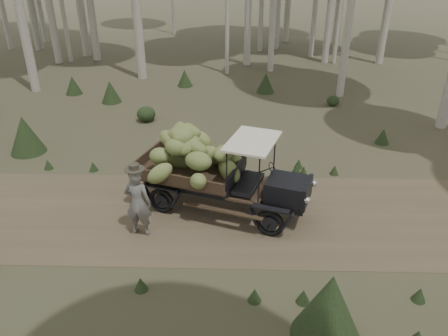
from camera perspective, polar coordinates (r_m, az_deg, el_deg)
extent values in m
plane|color=#473D2B|center=(11.08, -8.94, -6.01)|extent=(120.00, 120.00, 0.00)
cube|color=brown|center=(11.08, -8.95, -5.99)|extent=(70.00, 4.00, 0.01)
cube|color=black|center=(10.35, 8.15, -2.72)|extent=(1.12, 1.09, 0.49)
cube|color=black|center=(10.28, 10.81, -3.19)|extent=(0.38, 0.87, 0.55)
cube|color=black|center=(10.59, 1.59, -1.13)|extent=(0.47, 1.21, 0.49)
cube|color=#38281C|center=(11.05, -4.56, -0.44)|extent=(2.89, 2.34, 0.07)
cube|color=#38281C|center=(11.63, -2.95, 2.01)|extent=(2.38, 0.86, 0.29)
cube|color=#38281C|center=(10.34, -6.45, -1.62)|extent=(2.38, 0.86, 0.29)
cube|color=#38281C|center=(11.51, -10.27, 1.30)|extent=(0.57, 1.54, 0.29)
cube|color=beige|center=(10.04, 3.74, 3.51)|extent=(1.47, 1.77, 0.05)
cube|color=black|center=(11.17, 0.61, -2.01)|extent=(3.92, 1.42, 0.16)
cube|color=black|center=(10.62, -0.64, -3.70)|extent=(3.92, 1.42, 0.16)
torus|color=black|center=(11.27, 7.91, -3.27)|extent=(0.68, 0.34, 0.68)
torus|color=black|center=(10.09, 6.00, -7.20)|extent=(0.68, 0.34, 0.68)
torus|color=black|center=(12.05, -4.99, -0.92)|extent=(0.68, 0.34, 0.68)
torus|color=black|center=(10.96, -8.15, -4.26)|extent=(0.68, 0.34, 0.68)
sphere|color=beige|center=(10.60, 11.62, -2.00)|extent=(0.16, 0.16, 0.16)
sphere|color=beige|center=(9.91, 10.80, -4.16)|extent=(0.16, 0.16, 0.16)
ellipsoid|color=olive|center=(11.12, -0.39, 1.49)|extent=(0.94, 0.79, 0.69)
ellipsoid|color=olive|center=(11.16, -3.37, 2.66)|extent=(0.66, 0.83, 0.46)
ellipsoid|color=olive|center=(10.86, -3.13, 3.66)|extent=(0.82, 0.71, 0.58)
ellipsoid|color=olive|center=(10.75, -5.40, 4.68)|extent=(0.73, 0.82, 0.50)
ellipsoid|color=olive|center=(11.08, -0.01, 1.12)|extent=(0.39, 0.72, 0.37)
ellipsoid|color=olive|center=(11.12, -3.76, 3.02)|extent=(0.49, 0.71, 0.50)
ellipsoid|color=olive|center=(10.53, -6.33, 2.76)|extent=(0.68, 0.61, 0.44)
ellipsoid|color=olive|center=(10.63, -5.94, 4.12)|extent=(0.40, 0.60, 0.37)
ellipsoid|color=olive|center=(11.14, 0.40, 1.44)|extent=(0.56, 0.71, 0.46)
ellipsoid|color=olive|center=(10.73, -2.24, 1.84)|extent=(0.67, 0.44, 0.48)
ellipsoid|color=olive|center=(10.47, -3.72, 2.75)|extent=(0.77, 0.56, 0.51)
ellipsoid|color=olive|center=(10.67, -5.75, 4.27)|extent=(0.88, 0.72, 0.48)
ellipsoid|color=olive|center=(11.26, -5.91, 1.11)|extent=(0.89, 0.74, 0.58)
ellipsoid|color=olive|center=(10.83, -8.38, 1.54)|extent=(0.81, 0.74, 0.57)
ellipsoid|color=olive|center=(10.53, -4.50, 2.88)|extent=(0.78, 0.76, 0.56)
ellipsoid|color=olive|center=(10.78, -5.61, 4.77)|extent=(0.54, 0.78, 0.55)
ellipsoid|color=olive|center=(10.62, 0.65, -0.34)|extent=(0.86, 0.94, 0.69)
ellipsoid|color=olive|center=(10.27, -3.37, 0.91)|extent=(0.87, 0.76, 0.52)
ellipsoid|color=olive|center=(10.98, -6.08, 4.14)|extent=(0.59, 0.74, 0.56)
ellipsoid|color=olive|center=(10.76, -5.00, 4.68)|extent=(0.82, 0.55, 0.45)
ellipsoid|color=olive|center=(11.10, 0.82, 1.01)|extent=(0.90, 0.77, 0.60)
ellipsoid|color=olive|center=(10.68, -0.13, 1.91)|extent=(0.71, 0.82, 0.46)
ellipsoid|color=olive|center=(10.89, -7.05, 3.73)|extent=(0.81, 0.83, 0.50)
ellipsoid|color=olive|center=(10.54, -5.38, 3.93)|extent=(0.75, 0.59, 0.58)
ellipsoid|color=olive|center=(10.39, -8.37, -0.70)|extent=(0.87, 0.65, 0.68)
ellipsoid|color=olive|center=(10.00, -3.39, -1.73)|extent=(0.56, 0.80, 0.63)
imported|color=#5C5A54|center=(10.03, -11.18, -4.47)|extent=(0.66, 0.48, 1.67)
cylinder|color=#322D23|center=(9.61, -11.64, -0.15)|extent=(0.50, 0.50, 0.02)
cylinder|color=#322D23|center=(9.59, -11.67, 0.15)|extent=(0.25, 0.25, 0.13)
cone|color=#233319|center=(20.67, -19.12, 10.20)|extent=(0.73, 0.73, 0.81)
cone|color=#233319|center=(19.09, -14.61, 9.63)|extent=(0.83, 0.83, 0.92)
ellipsoid|color=#233319|center=(18.69, 14.05, 8.51)|extent=(0.51, 0.51, 0.41)
cone|color=#233319|center=(7.80, 13.58, -17.23)|extent=(1.20, 1.20, 1.34)
cone|color=#233319|center=(19.87, 5.47, 11.02)|extent=(0.79, 0.79, 0.88)
cone|color=#233319|center=(20.78, -5.15, 11.65)|extent=(0.70, 0.70, 0.78)
ellipsoid|color=#233319|center=(16.75, -10.13, 6.96)|extent=(0.70, 0.70, 0.56)
cone|color=#233319|center=(15.21, -24.53, 4.00)|extent=(1.10, 1.10, 1.23)
cone|color=#233319|center=(15.56, 20.04, 3.94)|extent=(0.47, 0.47, 0.52)
cone|color=#233319|center=(8.66, 10.31, -16.14)|extent=(0.27, 0.27, 0.30)
cone|color=#233319|center=(8.58, 4.02, -16.18)|extent=(0.27, 0.27, 0.30)
cone|color=#233319|center=(13.24, 9.72, 0.60)|extent=(0.27, 0.27, 0.30)
cone|color=#233319|center=(13.45, -16.72, 0.23)|extent=(0.27, 0.27, 0.30)
cone|color=#233319|center=(9.33, 24.17, -14.81)|extent=(0.27, 0.27, 0.30)
cone|color=#233319|center=(13.31, -9.93, 0.74)|extent=(0.27, 0.27, 0.30)
cone|color=#233319|center=(8.92, -10.83, -14.63)|extent=(0.27, 0.27, 0.30)
cone|color=#233319|center=(12.83, 10.36, -0.38)|extent=(0.27, 0.27, 0.30)
cone|color=#233319|center=(12.92, 9.41, -0.08)|extent=(0.27, 0.27, 0.30)
cone|color=#233319|center=(13.09, 14.23, -0.22)|extent=(0.27, 0.27, 0.30)
cone|color=#233319|center=(14.01, -22.01, 0.46)|extent=(0.27, 0.27, 0.30)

